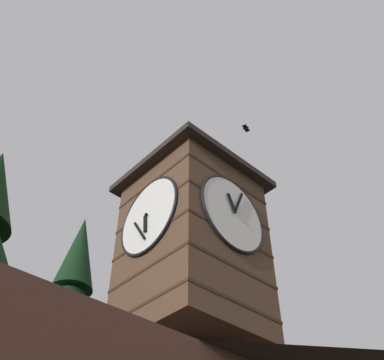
% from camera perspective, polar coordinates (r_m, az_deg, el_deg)
% --- Properties ---
extents(clock_tower, '(4.46, 4.46, 9.21)m').
position_cam_1_polar(clock_tower, '(16.29, 0.04, -6.68)').
color(clock_tower, brown).
rests_on(clock_tower, building_main).
extents(flying_bird_high, '(0.50, 0.32, 0.16)m').
position_cam_1_polar(flying_bird_high, '(22.41, 6.55, 6.26)').
color(flying_bird_high, black).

